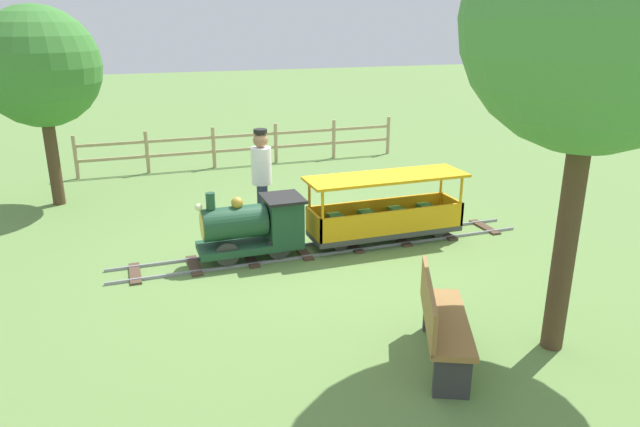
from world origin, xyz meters
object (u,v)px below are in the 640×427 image
object	(u,v)px
conductor_person	(262,174)
oak_tree_far	(39,68)
passenger_car	(385,214)
oak_tree_near	(598,20)
park_bench	(441,322)
locomotive	(255,225)

from	to	relation	value
conductor_person	oak_tree_far	size ratio (longest dim) A/B	0.48
passenger_car	conductor_person	bearing A→B (deg)	60.78
oak_tree_near	park_bench	bearing A→B (deg)	82.84
passenger_car	oak_tree_near	distance (m)	4.20
locomotive	oak_tree_near	distance (m)	4.73
oak_tree_near	oak_tree_far	bearing A→B (deg)	36.42
park_bench	locomotive	bearing A→B (deg)	19.51
passenger_car	oak_tree_far	bearing A→B (deg)	52.36
passenger_car	conductor_person	xyz separation A→B (m)	(0.90, 1.61, 0.53)
conductor_person	oak_tree_far	world-z (taller)	oak_tree_far
conductor_person	park_bench	size ratio (longest dim) A/B	1.20
locomotive	oak_tree_far	size ratio (longest dim) A/B	0.43
passenger_car	locomotive	bearing A→B (deg)	90.00
passenger_car	conductor_person	size ratio (longest dim) A/B	1.45
park_bench	oak_tree_far	xyz separation A→B (m)	(6.64, 3.80, 1.95)
passenger_car	oak_tree_far	world-z (taller)	oak_tree_far
conductor_person	park_bench	xyz separation A→B (m)	(-3.94, -0.74, -0.54)
oak_tree_near	oak_tree_far	size ratio (longest dim) A/B	1.27
locomotive	park_bench	distance (m)	3.23
conductor_person	oak_tree_far	xyz separation A→B (m)	(2.70, 3.06, 1.41)
passenger_car	oak_tree_near	world-z (taller)	oak_tree_near
locomotive	oak_tree_far	xyz separation A→B (m)	(3.60, 2.72, 1.88)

